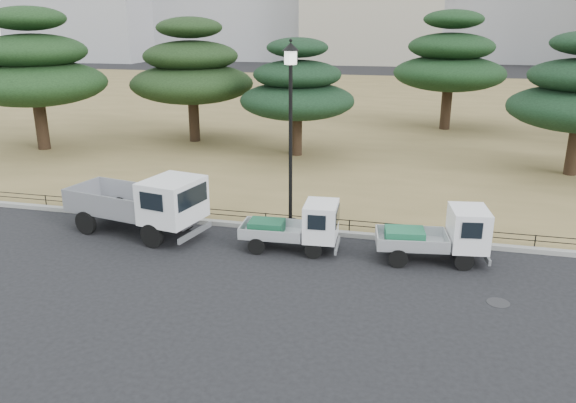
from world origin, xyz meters
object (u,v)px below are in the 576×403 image
(street_lamp, at_px, (291,105))
(tarp_pile, at_px, (134,199))
(truck_kei_front, at_px, (297,226))
(truck_large, at_px, (142,201))
(truck_kei_rear, at_px, (440,235))

(street_lamp, relative_size, tarp_pile, 3.86)
(truck_kei_front, bearing_deg, truck_large, 175.10)
(truck_large, xyz_separation_m, tarp_pile, (-1.43, 1.98, -0.63))
(truck_large, xyz_separation_m, street_lamp, (4.82, 1.71, 3.21))
(truck_kei_rear, relative_size, street_lamp, 0.55)
(truck_kei_rear, xyz_separation_m, street_lamp, (-5.11, 1.67, 3.53))
(street_lamp, bearing_deg, truck_large, -160.48)
(truck_kei_front, xyz_separation_m, truck_kei_rear, (4.43, 0.20, 0.05))
(truck_kei_rear, distance_m, street_lamp, 6.43)
(truck_kei_rear, bearing_deg, street_lamp, 154.11)
(truck_large, bearing_deg, truck_kei_rear, 11.89)
(truck_kei_front, bearing_deg, street_lamp, 106.56)
(truck_kei_rear, distance_m, tarp_pile, 11.53)
(truck_large, bearing_deg, tarp_pile, 137.53)
(truck_kei_front, bearing_deg, tarp_pile, 159.61)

